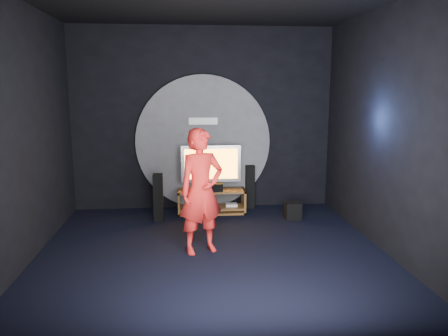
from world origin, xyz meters
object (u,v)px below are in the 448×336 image
Objects in this scene: tv at (211,165)px; player at (201,191)px; media_console at (212,203)px; tower_speaker_right at (250,187)px; subwoofer at (293,210)px; tower_speaker_left at (158,198)px.

player is at bearing -97.59° from tv.
player reaches higher than media_console.
player is at bearing -114.81° from tower_speaker_right.
subwoofer is 2.37m from player.
media_console is at bearing 60.76° from player.
subwoofer is 0.17× the size of player.
tower_speaker_left reaches higher than media_console.
tower_speaker_left is 2.44m from subwoofer.
tv is 0.62× the size of player.
subwoofer is (0.66, -0.82, -0.27)m from tower_speaker_right.
tower_speaker_right is 2.77× the size of subwoofer.
tower_speaker_left is 1.00× the size of tower_speaker_right.
tv reaches higher than tower_speaker_left.
subwoofer is at bearing -51.12° from tower_speaker_right.
player is (-1.72, -1.45, 0.75)m from subwoofer.
tower_speaker_right is (0.77, 0.30, 0.23)m from media_console.
tv reaches higher than subwoofer.
subwoofer is (1.44, -0.52, -0.04)m from media_console.
tv is 1.19m from tower_speaker_left.
tower_speaker_left is at bearing -153.80° from tv.
tower_speaker_left is 2.77× the size of subwoofer.
tv is 0.95m from tower_speaker_right.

